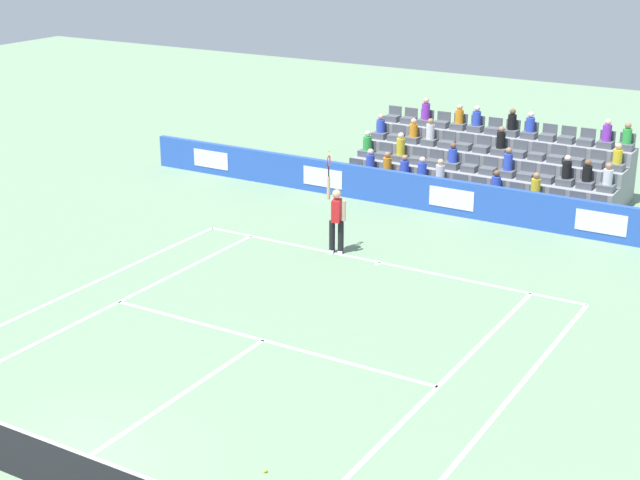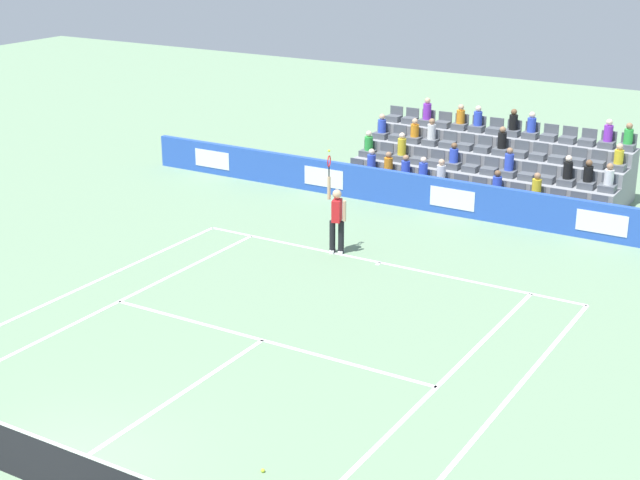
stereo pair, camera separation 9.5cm
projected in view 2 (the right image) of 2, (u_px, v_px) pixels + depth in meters
line_baseline at (380, 262)px, 25.12m from camera, size 10.97×0.10×0.01m
line_service at (262, 340)px, 20.69m from camera, size 8.23×0.10×0.01m
line_centre_service at (167, 403)px, 18.10m from camera, size 0.10×6.40×0.01m
line_singles_sideline_left at (106, 308)px, 22.32m from camera, size 0.10×11.89×0.01m
line_singles_sideline_right at (427, 397)px, 18.32m from camera, size 0.10×11.89×0.01m
line_doubles_sideline_left at (63, 296)px, 22.98m from camera, size 0.10×11.89×0.01m
line_doubles_sideline_right at (494, 415)px, 17.66m from camera, size 0.10×11.89×0.01m
line_centre_mark at (378, 264)px, 25.04m from camera, size 0.10×0.20×0.01m
sponsor_barrier at (454, 198)px, 28.78m from camera, size 22.47×0.22×1.08m
tennis_net at (38, 460)px, 15.36m from camera, size 11.97×0.10×1.07m
tennis_player at (337, 218)px, 25.49m from camera, size 0.54×0.42×2.85m
stadium_stand at (490, 170)px, 31.09m from camera, size 8.68×3.80×2.62m
loose_tennis_ball at (263, 471)px, 15.90m from camera, size 0.07×0.07×0.07m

